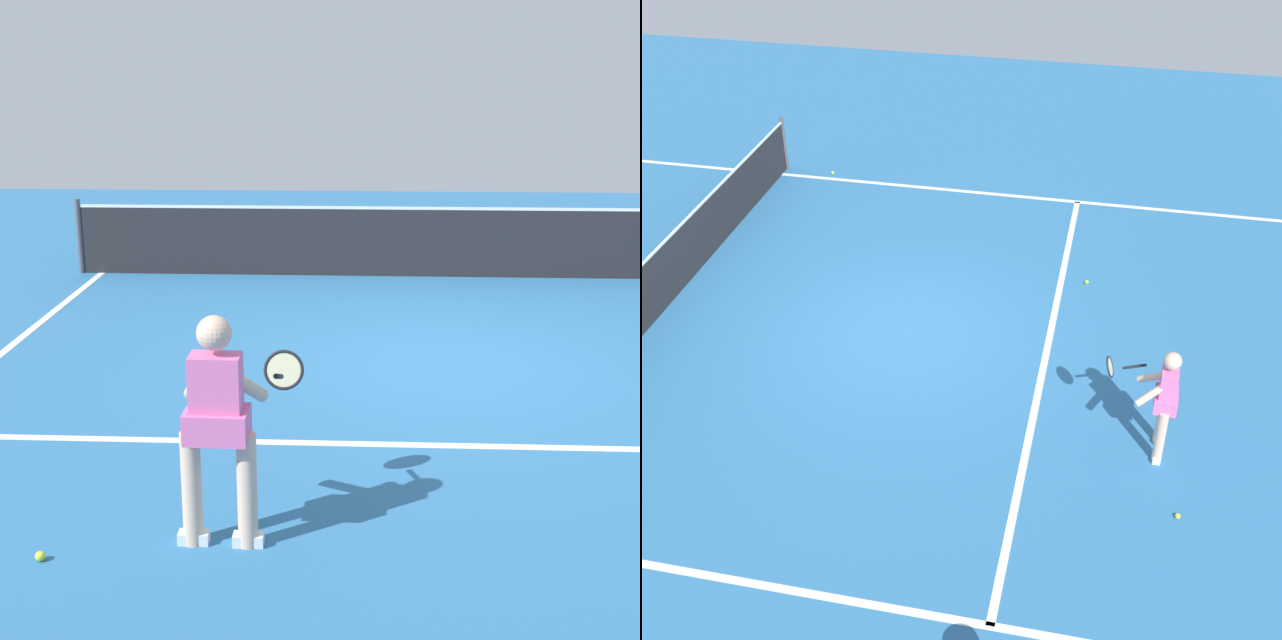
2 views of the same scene
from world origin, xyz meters
TOP-DOWN VIEW (x-y plane):
  - ground_plane at (0.00, 0.00)m, footprint 25.83×25.83m
  - service_line_marking at (0.00, -2.14)m, footprint 9.61×0.10m
  - sideline_left_marking at (-4.80, 0.00)m, footprint 0.10×17.87m
  - court_net at (0.00, 3.91)m, footprint 10.29×0.08m
  - tennis_player at (-1.81, -3.75)m, footprint 0.78×0.92m
  - tennis_ball_near at (-2.93, -4.04)m, footprint 0.07×0.07m

SIDE VIEW (x-z plane):
  - ground_plane at x=0.00m, z-range 0.00..0.00m
  - service_line_marking at x=0.00m, z-range 0.00..0.01m
  - sideline_left_marking at x=-4.80m, z-range 0.00..0.01m
  - tennis_ball_near at x=-2.93m, z-range 0.00..0.07m
  - court_net at x=0.00m, z-range -0.03..1.07m
  - tennis_player at x=-1.81m, z-range 0.07..1.62m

